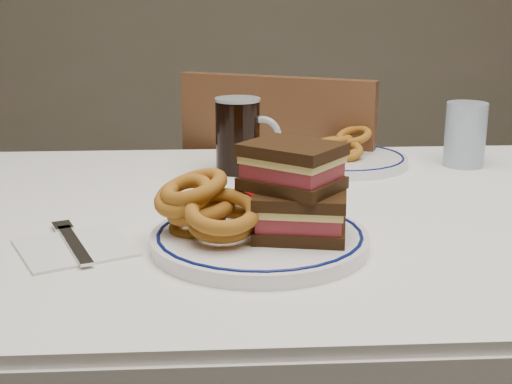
{
  "coord_description": "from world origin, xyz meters",
  "views": [
    {
      "loc": [
        -0.18,
        -1.03,
        1.07
      ],
      "look_at": [
        -0.13,
        -0.16,
        0.82
      ],
      "focal_mm": 50.0,
      "sensor_mm": 36.0,
      "label": 1
    }
  ],
  "objects": [
    {
      "name": "onion_rings_main",
      "position": [
        -0.19,
        -0.16,
        0.81
      ],
      "size": [
        0.14,
        0.14,
        0.1
      ],
      "color": "brown",
      "rests_on": "main_plate"
    },
    {
      "name": "main_plate",
      "position": [
        -0.12,
        -0.16,
        0.76
      ],
      "size": [
        0.28,
        0.28,
        0.02
      ],
      "color": "white",
      "rests_on": "dining_table"
    },
    {
      "name": "water_glass",
      "position": [
        0.29,
        0.26,
        0.81
      ],
      "size": [
        0.08,
        0.08,
        0.12
      ],
      "primitive_type": "cylinder",
      "color": "#96AEC2",
      "rests_on": "dining_table"
    },
    {
      "name": "reuben_sandwich",
      "position": [
        -0.08,
        -0.17,
        0.83
      ],
      "size": [
        0.15,
        0.14,
        0.12
      ],
      "color": "black",
      "rests_on": "main_plate"
    },
    {
      "name": "chair_far",
      "position": [
        -0.01,
        0.52,
        0.49
      ],
      "size": [
        0.55,
        0.55,
        0.9
      ],
      "color": "#432815",
      "rests_on": "floor"
    },
    {
      "name": "ketchup_ramekin",
      "position": [
        -0.14,
        -0.09,
        0.79
      ],
      "size": [
        0.05,
        0.05,
        0.03
      ],
      "color": "silver",
      "rests_on": "main_plate"
    },
    {
      "name": "far_plate",
      "position": [
        0.06,
        0.28,
        0.76
      ],
      "size": [
        0.25,
        0.25,
        0.02
      ],
      "color": "white",
      "rests_on": "dining_table"
    },
    {
      "name": "napkin_fork",
      "position": [
        -0.36,
        -0.15,
        0.75
      ],
      "size": [
        0.18,
        0.19,
        0.01
      ],
      "color": "silver",
      "rests_on": "dining_table"
    },
    {
      "name": "onion_rings_far",
      "position": [
        0.06,
        0.28,
        0.79
      ],
      "size": [
        0.11,
        0.12,
        0.06
      ],
      "color": "brown",
      "rests_on": "far_plate"
    },
    {
      "name": "dining_table",
      "position": [
        0.0,
        0.0,
        0.64
      ],
      "size": [
        1.27,
        0.87,
        0.75
      ],
      "color": "silver",
      "rests_on": "floor"
    },
    {
      "name": "beer_mug",
      "position": [
        -0.14,
        0.24,
        0.82
      ],
      "size": [
        0.12,
        0.08,
        0.14
      ],
      "color": "black",
      "rests_on": "dining_table"
    }
  ]
}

